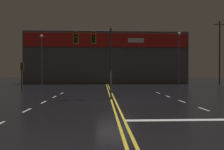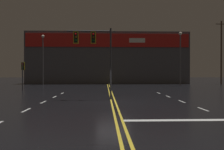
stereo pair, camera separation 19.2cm
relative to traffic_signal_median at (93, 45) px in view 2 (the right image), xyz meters
The scene contains 8 objects.
ground_plane 4.98m from the traffic_signal_median, 44.23° to the right, with size 200.00×200.00×0.00m, color black.
road_markings 5.91m from the traffic_signal_median, 47.37° to the right, with size 15.53×60.00×0.01m.
traffic_signal_median is the anchor object (origin of this frame).
traffic_signal_corner_northwest 13.48m from the traffic_signal_median, 134.14° to the left, with size 0.42×0.36×3.54m.
streetlight_near_left 25.01m from the traffic_signal_median, 114.79° to the left, with size 0.56×0.56×9.26m.
streetlight_far_left 23.63m from the traffic_signal_median, 53.87° to the left, with size 0.56×0.56×9.25m.
building_backdrop 30.74m from the traffic_signal_median, 87.04° to the left, with size 33.29×10.23×10.62m.
utility_pole_row 24.52m from the traffic_signal_median, 82.23° to the left, with size 46.60×0.26×12.45m.
Camera 2 is at (-0.65, -16.43, 2.15)m, focal length 35.00 mm.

